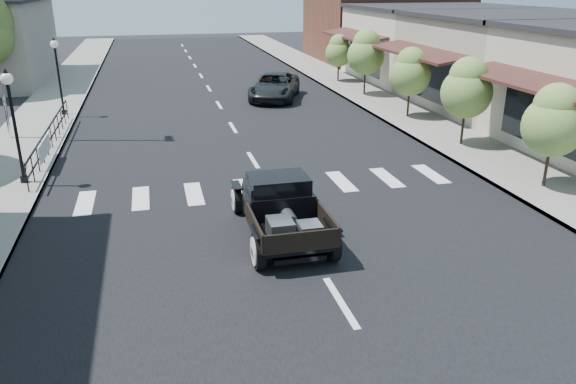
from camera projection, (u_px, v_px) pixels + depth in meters
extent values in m
plane|color=black|center=(303.00, 241.00, 14.23)|extent=(120.00, 120.00, 0.00)
cube|color=black|center=(224.00, 113.00, 27.86)|extent=(14.00, 80.00, 0.02)
cube|color=gray|center=(41.00, 122.00, 25.95)|extent=(3.00, 80.00, 0.15)
cube|color=gray|center=(384.00, 104.00, 29.71)|extent=(3.00, 80.00, 0.15)
cube|color=#9F9285|center=(521.00, 63.00, 28.57)|extent=(10.00, 9.00, 4.50)
cube|color=beige|center=(436.00, 45.00, 36.75)|extent=(10.00, 9.00, 4.50)
cube|color=brown|center=(385.00, 16.00, 45.50)|extent=(11.00, 10.00, 7.00)
imported|color=black|center=(275.00, 87.00, 30.93)|extent=(3.99, 5.58, 1.41)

